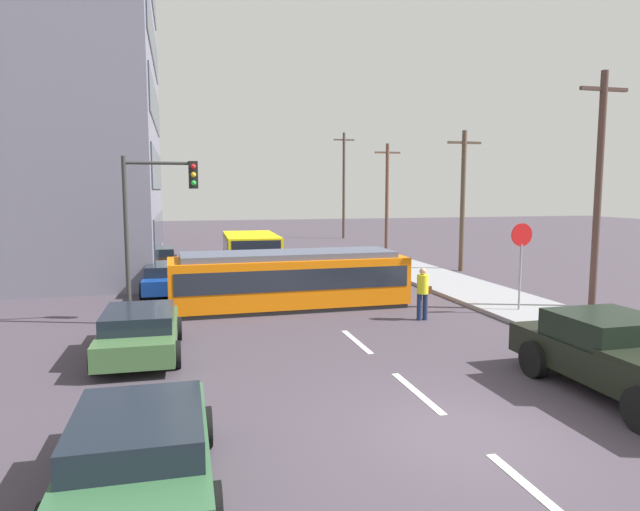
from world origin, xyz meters
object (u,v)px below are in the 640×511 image
(parked_sedan_far, at_px, (169,277))
(utility_pole_distant, at_px, (344,184))
(parked_sedan_near, at_px, (140,450))
(utility_pole_far, at_px, (387,195))
(utility_pole_near, at_px, (598,188))
(parked_sedan_furthest, at_px, (158,258))
(traffic_light_mast, at_px, (155,209))
(pedestrian_crossing, at_px, (423,291))
(streetcar_tram, at_px, (289,279))
(utility_pole_mid, at_px, (463,198))
(parked_sedan_mid, at_px, (140,331))
(pickup_truck_parked, at_px, (625,357))
(city_bus, at_px, (251,251))
(stop_sign, at_px, (521,248))

(parked_sedan_far, height_order, utility_pole_distant, utility_pole_distant)
(parked_sedan_near, distance_m, utility_pole_far, 32.19)
(parked_sedan_near, xyz_separation_m, utility_pole_far, (14.42, 28.60, 3.17))
(parked_sedan_near, bearing_deg, utility_pole_near, 30.90)
(parked_sedan_furthest, height_order, traffic_light_mast, traffic_light_mast)
(utility_pole_far, bearing_deg, utility_pole_distant, 90.47)
(pedestrian_crossing, xyz_separation_m, traffic_light_mast, (-8.12, 1.71, 2.59))
(pedestrian_crossing, distance_m, utility_pole_far, 21.20)
(streetcar_tram, bearing_deg, utility_pole_mid, 33.12)
(parked_sedan_mid, bearing_deg, traffic_light_mast, 85.00)
(parked_sedan_far, relative_size, utility_pole_far, 0.62)
(streetcar_tram, bearing_deg, parked_sedan_furthest, 114.12)
(utility_pole_mid, bearing_deg, traffic_light_mast, -151.51)
(utility_pole_distant, bearing_deg, parked_sedan_furthest, -132.12)
(parked_sedan_mid, distance_m, utility_pole_distant, 35.39)
(parked_sedan_far, bearing_deg, utility_pole_distant, 58.49)
(parked_sedan_near, distance_m, utility_pole_mid, 23.53)
(pickup_truck_parked, bearing_deg, utility_pole_near, 53.85)
(traffic_light_mast, relative_size, utility_pole_mid, 0.73)
(streetcar_tram, distance_m, parked_sedan_furthest, 11.70)
(parked_sedan_near, distance_m, utility_pole_distant, 41.41)
(pickup_truck_parked, relative_size, parked_sedan_far, 1.13)
(parked_sedan_far, bearing_deg, city_bus, 50.89)
(city_bus, height_order, traffic_light_mast, traffic_light_mast)
(parked_sedan_mid, xyz_separation_m, traffic_light_mast, (0.31, 3.58, 2.92))
(parked_sedan_far, height_order, traffic_light_mast, traffic_light_mast)
(pedestrian_crossing, distance_m, parked_sedan_far, 10.48)
(utility_pole_far, bearing_deg, parked_sedan_furthest, -156.89)
(streetcar_tram, bearing_deg, stop_sign, -21.69)
(utility_pole_mid, bearing_deg, parked_sedan_near, -128.52)
(utility_pole_mid, height_order, utility_pole_distant, utility_pole_distant)
(pedestrian_crossing, distance_m, parked_sedan_near, 11.76)
(pickup_truck_parked, height_order, parked_sedan_near, pickup_truck_parked)
(pickup_truck_parked, xyz_separation_m, utility_pole_mid, (5.40, 16.79, 2.90))
(streetcar_tram, xyz_separation_m, city_bus, (-0.22, 8.76, 0.08))
(parked_sedan_near, xyz_separation_m, utility_pole_near, (14.32, 8.57, 3.56))
(pedestrian_crossing, bearing_deg, parked_sedan_near, -133.02)
(parked_sedan_furthest, distance_m, utility_pole_mid, 15.84)
(parked_sedan_furthest, bearing_deg, streetcar_tram, -65.88)
(city_bus, distance_m, pickup_truck_parked, 19.53)
(traffic_light_mast, bearing_deg, pickup_truck_parked, -43.79)
(pedestrian_crossing, relative_size, parked_sedan_near, 0.41)
(utility_pole_near, bearing_deg, stop_sign, 177.67)
(utility_pole_near, bearing_deg, utility_pole_far, 89.71)
(parked_sedan_mid, distance_m, utility_pole_mid, 19.12)
(utility_pole_mid, relative_size, utility_pole_far, 0.98)
(pickup_truck_parked, distance_m, traffic_light_mast, 13.08)
(city_bus, height_order, parked_sedan_far, city_bus)
(pickup_truck_parked, height_order, utility_pole_far, utility_pole_far)
(parked_sedan_near, distance_m, parked_sedan_mid, 6.74)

